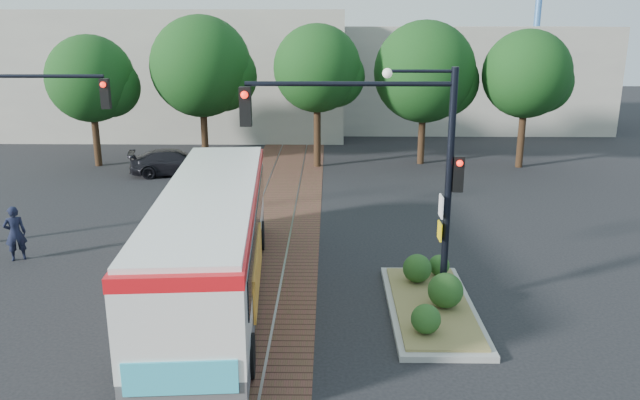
{
  "coord_description": "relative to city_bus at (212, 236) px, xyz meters",
  "views": [
    {
      "loc": [
        2.13,
        -15.85,
        7.2
      ],
      "look_at": [
        1.83,
        3.89,
        1.6
      ],
      "focal_mm": 35.0,
      "sensor_mm": 36.0,
      "label": 1
    }
  ],
  "objects": [
    {
      "name": "traffic_island",
      "position": [
        5.82,
        -0.77,
        -1.38
      ],
      "size": [
        2.2,
        5.2,
        1.13
      ],
      "color": "gray",
      "rests_on": "ground"
    },
    {
      "name": "officer",
      "position": [
        -6.7,
        2.59,
        -0.83
      ],
      "size": [
        0.77,
        0.68,
        1.76
      ],
      "primitive_type": "imported",
      "rotation": [
        0.0,
        0.0,
        3.64
      ],
      "color": "black",
      "rests_on": "ground"
    },
    {
      "name": "tree_row",
      "position": [
        2.21,
        16.55,
        3.14
      ],
      "size": [
        26.4,
        5.6,
        7.67
      ],
      "color": "#382314",
      "rests_on": "ground"
    },
    {
      "name": "signal_pole_left",
      "position": [
        -7.37,
        4.13,
        2.15
      ],
      "size": [
        4.99,
        0.34,
        6.0
      ],
      "color": "black",
      "rests_on": "ground"
    },
    {
      "name": "warehouses",
      "position": [
        0.47,
        28.88,
        2.1
      ],
      "size": [
        40.0,
        13.0,
        8.0
      ],
      "color": "#ADA899",
      "rests_on": "ground"
    },
    {
      "name": "city_bus",
      "position": [
        0.0,
        0.0,
        0.0
      ],
      "size": [
        3.3,
        11.64,
        3.07
      ],
      "rotation": [
        0.0,
        0.0,
        0.08
      ],
      "color": "#4C4C4F",
      "rests_on": "ground"
    },
    {
      "name": "parked_car",
      "position": [
        -4.5,
        14.19,
        -1.08
      ],
      "size": [
        4.62,
        2.7,
        1.26
      ],
      "primitive_type": "imported",
      "rotation": [
        0.0,
        0.0,
        1.8
      ],
      "color": "black",
      "rests_on": "ground"
    },
    {
      "name": "signal_pole_main",
      "position": [
        4.86,
        -0.68,
        2.44
      ],
      "size": [
        5.49,
        0.46,
        6.0
      ],
      "color": "black",
      "rests_on": "ground"
    },
    {
      "name": "ground",
      "position": [
        1.0,
        0.13,
        -1.71
      ],
      "size": [
        120.0,
        120.0,
        0.0
      ],
      "primitive_type": "plane",
      "color": "black",
      "rests_on": "ground"
    },
    {
      "name": "trackbed",
      "position": [
        1.0,
        4.13,
        -1.71
      ],
      "size": [
        3.6,
        40.0,
        0.02
      ],
      "color": "brown",
      "rests_on": "ground"
    }
  ]
}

